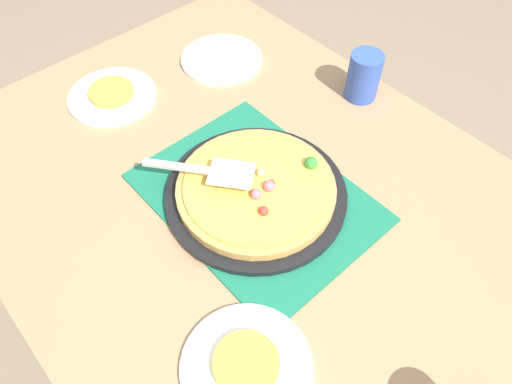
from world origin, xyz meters
TOP-DOWN VIEW (x-y plane):
  - ground_plane at (0.00, 0.00)m, footprint 8.00×8.00m
  - dining_table at (0.00, 0.00)m, footprint 1.40×1.00m
  - placemat at (0.00, 0.00)m, footprint 0.48×0.36m
  - pizza_pan at (0.00, 0.00)m, footprint 0.38×0.38m
  - pizza at (0.00, 0.00)m, footprint 0.33×0.33m
  - plate_near_left at (0.25, -0.25)m, footprint 0.22×0.22m
  - plate_far_right at (-0.48, -0.06)m, footprint 0.22×0.22m
  - plate_side at (-0.41, 0.24)m, footprint 0.22×0.22m
  - served_slice_left at (0.25, -0.25)m, footprint 0.11×0.11m
  - served_slice_right at (-0.48, -0.06)m, footprint 0.11×0.11m
  - cup_near at (-0.07, 0.41)m, footprint 0.08×0.08m
  - pizza_server at (-0.08, -0.06)m, footprint 0.21×0.18m

SIDE VIEW (x-z plane):
  - ground_plane at x=0.00m, z-range 0.00..0.00m
  - dining_table at x=0.00m, z-range 0.27..1.02m
  - placemat at x=0.00m, z-range 0.75..0.76m
  - plate_near_left at x=0.25m, z-range 0.75..0.76m
  - plate_far_right at x=-0.48m, z-range 0.75..0.76m
  - plate_side at x=-0.41m, z-range 0.75..0.76m
  - pizza_pan at x=0.00m, z-range 0.76..0.77m
  - served_slice_left at x=0.25m, z-range 0.76..0.78m
  - served_slice_right at x=-0.48m, z-range 0.76..0.78m
  - pizza at x=0.00m, z-range 0.76..0.81m
  - cup_near at x=-0.07m, z-range 0.75..0.87m
  - pizza_server at x=-0.08m, z-range 0.82..0.82m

